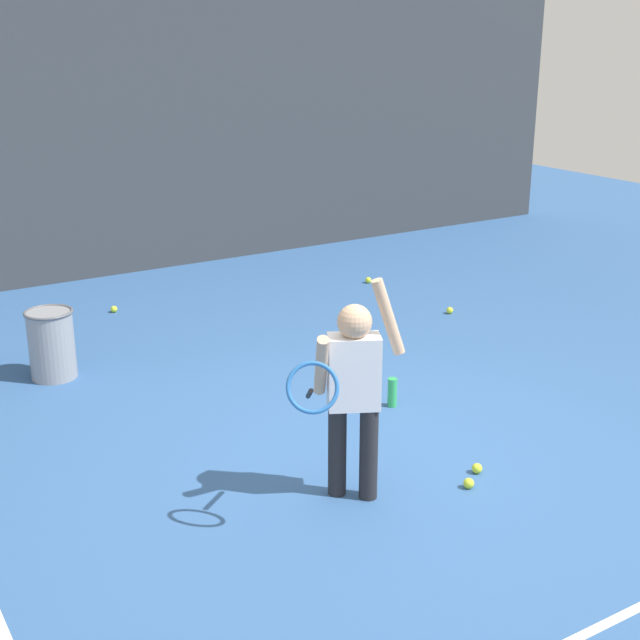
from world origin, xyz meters
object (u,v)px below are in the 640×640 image
Objects in this scene: tennis_ball_1 at (114,309)px; tennis_ball_7 at (469,483)px; tennis_ball_3 at (450,310)px; tennis_ball_0 at (477,468)px; tennis_player at (352,385)px; ball_hopper at (52,343)px; tennis_ball_2 at (368,280)px; water_bottle at (392,392)px.

tennis_ball_1 and tennis_ball_7 have the same top height.
tennis_ball_7 is at bearing -127.79° from tennis_ball_3.
tennis_ball_0 is 0.21m from tennis_ball_7.
tennis_ball_3 is at bearing 53.31° from tennis_ball_0.
ball_hopper is at bearing 135.84° from tennis_player.
ball_hopper is (-0.98, 2.82, -0.44)m from tennis_player.
tennis_ball_2 is 1.00× the size of tennis_ball_7.
tennis_ball_2 is (1.87, 3.91, 0.00)m from tennis_ball_0.
water_bottle is at bearing -121.60° from tennis_ball_2.
tennis_ball_2 is (2.71, 3.73, -0.69)m from tennis_player.
ball_hopper is 3.79m from tennis_ball_3.
water_bottle is 3.33× the size of tennis_ball_2.
tennis_ball_0 is at bearing 14.82° from tennis_player.
water_bottle is at bearing 82.28° from tennis_ball_0.
tennis_ball_3 is (0.07, -1.31, 0.00)m from tennis_ball_2.
water_bottle is 3.28m from tennis_ball_2.
ball_hopper reaches higher than tennis_ball_0.
tennis_ball_1 is at bearing 98.69° from tennis_ball_7.
tennis_ball_3 is (1.94, 2.60, 0.00)m from tennis_ball_0.
tennis_ball_1 is 1.00× the size of tennis_ball_2.
water_bottle is at bearing -43.66° from ball_hopper.
tennis_ball_1 is 3.31m from tennis_ball_3.
tennis_player is 20.46× the size of tennis_ball_1.
tennis_ball_7 is (-0.32, -1.23, -0.08)m from water_bottle.
water_bottle is 1.13m from tennis_ball_0.
ball_hopper is 8.52× the size of tennis_ball_1.
tennis_ball_0 is at bearing -97.72° from water_bottle.
tennis_ball_2 is at bearing 63.13° from tennis_ball_7.
tennis_player is 20.46× the size of tennis_ball_3.
tennis_player reaches higher than tennis_ball_0.
ball_hopper is 8.52× the size of tennis_ball_2.
tennis_player is 1.01m from tennis_ball_7.
ball_hopper is 2.74m from water_bottle.
tennis_ball_1 is (-0.02, 4.20, -0.69)m from tennis_player.
tennis_ball_0 is 1.00× the size of tennis_ball_1.
tennis_ball_0 is 3.24m from tennis_ball_3.
tennis_ball_7 is (0.69, -4.49, 0.00)m from tennis_ball_1.
tennis_player reaches higher than tennis_ball_3.
tennis_ball_7 is at bearing -81.31° from tennis_ball_1.
water_bottle reaches higher than tennis_ball_2.
tennis_ball_0 is at bearing -115.57° from tennis_ball_2.
tennis_player is at bearing 168.20° from tennis_ball_0.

